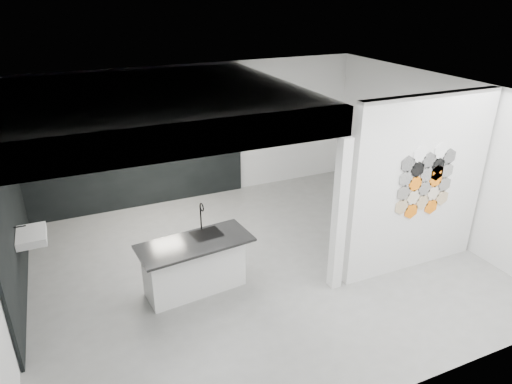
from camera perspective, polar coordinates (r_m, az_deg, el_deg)
The scene contains 17 objects.
floor at distance 7.57m, azimuth 0.23°, elevation -8.98°, with size 7.00×6.00×0.01m, color slate.
partition_panel at distance 7.32m, azimuth 19.72°, elevation 0.72°, with size 2.45×0.15×2.80m, color silver.
bay_clad_back at distance 9.33m, azimuth -14.68°, elevation 4.88°, with size 4.40×0.04×2.35m, color black.
bay_clad_left at distance 7.46m, azimuth -28.44°, elevation -2.34°, with size 0.04×4.00×2.35m, color black.
bulkhead at distance 7.09m, azimuth -12.97°, elevation 10.64°, with size 4.40×4.00×0.40m, color silver.
corner_column at distance 6.58m, azimuth 10.37°, elevation -3.02°, with size 0.16×0.16×2.35m, color silver.
fascia_beam at distance 5.28m, azimuth -8.66°, elevation 6.39°, with size 4.40×0.16×0.40m, color silver.
wall_basin at distance 7.39m, azimuth -26.26°, elevation -4.95°, with size 0.40×0.60×0.12m, color silver.
display_shelf at distance 9.21m, azimuth -14.04°, elevation 5.51°, with size 3.00×0.15×0.04m, color black.
kitchen_island at distance 6.81m, azimuth -7.68°, elevation -8.96°, with size 1.68×0.88×1.30m.
stockpot at distance 9.09m, azimuth -19.74°, elevation 5.24°, with size 0.21×0.21×0.17m, color black.
kettle at distance 9.34m, azimuth -9.17°, elevation 6.77°, with size 0.16×0.16×0.14m, color black.
glass_bowl at distance 9.48m, azimuth -6.03°, elevation 7.14°, with size 0.16×0.16×0.11m, color gray.
glass_vase at distance 9.48m, azimuth -6.03°, elevation 7.16°, with size 0.09×0.09×0.12m, color gray.
bottle_dark at distance 9.13m, azimuth -16.25°, elevation 5.79°, with size 0.06×0.06×0.17m, color black.
utensil_cup at distance 9.10m, azimuth -20.01°, elevation 4.96°, with size 0.07×0.07×0.09m, color black.
hex_tile_cluster at distance 7.24m, azimuth 20.48°, elevation 1.27°, with size 1.04×0.02×1.16m.
Camera 1 is at (-2.58, -5.79, 4.14)m, focal length 32.00 mm.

